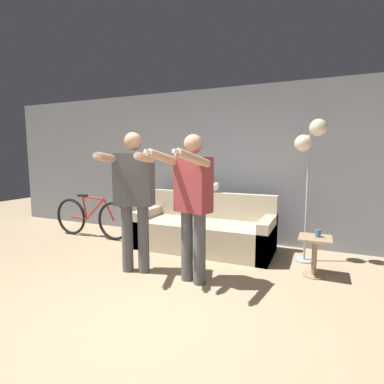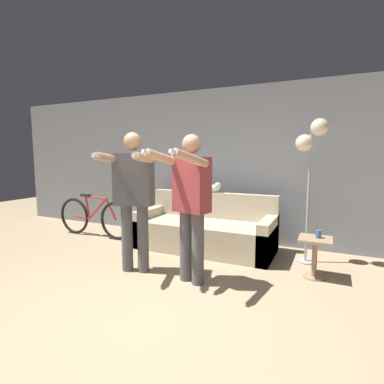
# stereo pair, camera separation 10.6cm
# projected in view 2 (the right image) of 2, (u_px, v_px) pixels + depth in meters

# --- Properties ---
(ground_plane) EXTENTS (16.00, 16.00, 0.00)m
(ground_plane) POSITION_uv_depth(u_px,v_px,m) (142.00, 321.00, 2.67)
(ground_plane) COLOR tan
(wall_back) EXTENTS (10.00, 0.05, 2.60)m
(wall_back) POSITION_uv_depth(u_px,v_px,m) (236.00, 165.00, 5.07)
(wall_back) COLOR gray
(wall_back) RESTS_ON ground_plane
(couch) EXTENTS (2.14, 0.88, 0.86)m
(couch) POSITION_uv_depth(u_px,v_px,m) (205.00, 232.00, 4.71)
(couch) COLOR beige
(couch) RESTS_ON ground_plane
(person_left) EXTENTS (0.65, 0.77, 1.75)m
(person_left) POSITION_uv_depth(u_px,v_px,m) (133.00, 192.00, 3.70)
(person_left) COLOR #56565B
(person_left) RESTS_ON ground_plane
(person_right) EXTENTS (0.59, 0.74, 1.70)m
(person_right) POSITION_uv_depth(u_px,v_px,m) (191.00, 199.00, 3.37)
(person_right) COLOR #56565B
(person_right) RESTS_ON ground_plane
(cat) EXTENTS (0.53, 0.13, 0.17)m
(cat) POSITION_uv_depth(u_px,v_px,m) (209.00, 188.00, 4.95)
(cat) COLOR silver
(cat) RESTS_ON couch
(floor_lamp) EXTENTS (0.41, 0.26, 1.95)m
(floor_lamp) POSITION_uv_depth(u_px,v_px,m) (311.00, 146.00, 3.96)
(floor_lamp) COLOR #B2B2B7
(floor_lamp) RESTS_ON ground_plane
(side_table) EXTENTS (0.38, 0.38, 0.49)m
(side_table) POSITION_uv_depth(u_px,v_px,m) (315.00, 250.00, 3.59)
(side_table) COLOR #A38460
(side_table) RESTS_ON ground_plane
(cup) EXTENTS (0.07, 0.07, 0.09)m
(cup) POSITION_uv_depth(u_px,v_px,m) (318.00, 234.00, 3.57)
(cup) COLOR #3D6693
(cup) RESTS_ON side_table
(bicycle) EXTENTS (1.66, 0.07, 0.77)m
(bicycle) POSITION_uv_depth(u_px,v_px,m) (94.00, 217.00, 5.42)
(bicycle) COLOR black
(bicycle) RESTS_ON ground_plane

